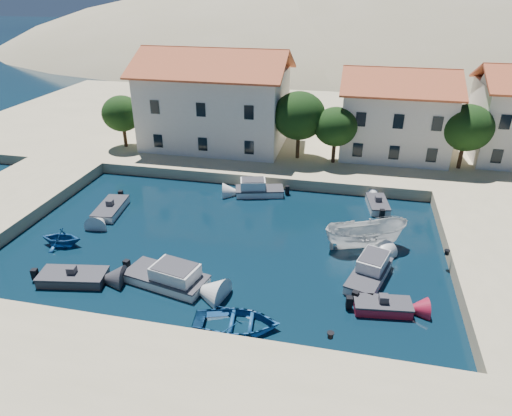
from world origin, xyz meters
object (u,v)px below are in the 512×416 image
Objects in this scene: building_mid at (396,111)px; boat_east at (364,247)px; cabin_cruiser_south at (166,276)px; building_left at (215,97)px; rowboat_south at (237,327)px; cabin_cruiser_east at (369,273)px.

building_mid is 1.83× the size of boat_east.
building_mid is 1.91× the size of cabin_cruiser_south.
building_left reaches higher than boat_east.
cabin_cruiser_south is at bearing -80.72° from building_left.
boat_east reaches higher than rowboat_south.
cabin_cruiser_east is 0.84× the size of boat_east.
rowboat_south is at bearing -71.06° from building_left.
building_left is at bearing -176.82° from building_mid.
building_left is 2.57× the size of boat_east.
cabin_cruiser_south is 6.02m from rowboat_south.
boat_east is (11.82, 6.87, -0.48)m from cabin_cruiser_south.
building_mid reaches higher than boat_east.
cabin_cruiser_east is (-2.07, -21.40, -4.75)m from building_mid.
boat_east is at bearing 42.79° from cabin_cruiser_south.
boat_east is at bearing -40.93° from rowboat_south.
cabin_cruiser_east reaches higher than boat_east.
building_mid is at bearing 3.18° from building_left.
building_left is at bearing 111.89° from cabin_cruiser_south.
building_mid is at bearing 72.46° from cabin_cruiser_south.
building_mid reaches higher than cabin_cruiser_east.
cabin_cruiser_south is at bearing -120.16° from building_mid.
boat_east is (6.59, 9.83, 0.00)m from rowboat_south.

